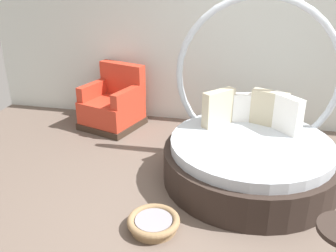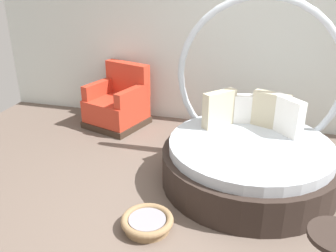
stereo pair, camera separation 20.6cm
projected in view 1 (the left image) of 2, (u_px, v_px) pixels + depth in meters
name	position (u px, v px, depth m)	size (l,w,h in m)	color
ground_plane	(222.00, 214.00, 3.78)	(8.00, 8.00, 0.02)	#66564C
back_wall	(242.00, 23.00, 5.32)	(8.00, 0.12, 3.13)	silver
round_daybed	(250.00, 148.00, 4.29)	(1.99, 1.99, 2.07)	#2D231E
red_armchair	(114.00, 105.00, 5.70)	(1.00, 1.00, 0.94)	#38281E
pet_basket	(154.00, 223.00, 3.52)	(0.51, 0.51, 0.13)	#8E704C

